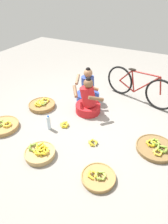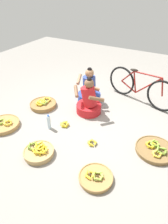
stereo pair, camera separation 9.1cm
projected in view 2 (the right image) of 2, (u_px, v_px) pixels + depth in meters
The scene contains 12 objects.
ground_plane at pixel (89, 121), 3.85m from camera, with size 10.00×10.00×0.00m, color gray.
vendor_woman_front at pixel (89, 102), 3.98m from camera, with size 0.75×0.52×0.79m.
vendor_woman_behind at pixel (89, 91), 4.37m from camera, with size 0.69×0.55×0.80m.
bicycle_leaning at pixel (140, 87), 4.28m from camera, with size 1.65×0.52×0.73m.
banana_basket_near_vendor at pixel (39, 152), 3.10m from camera, with size 0.49×0.49×0.16m.
banana_basket_near_bicycle at pixel (96, 177), 2.72m from camera, with size 0.49×0.49×0.13m.
banana_basket_back_left at pixel (155, 149), 3.16m from camera, with size 0.64×0.64×0.13m.
banana_basket_mid_right at pixel (43, 104), 4.27m from camera, with size 0.58×0.58×0.16m.
banana_basket_front_left at pixel (4, 124), 3.70m from camera, with size 0.59×0.59×0.15m.
loose_bananas_mid_left at pixel (65, 124), 3.73m from camera, with size 0.20×0.21×0.09m.
loose_bananas_front_center at pixel (92, 143), 3.31m from camera, with size 0.19×0.19×0.08m.
water_bottle at pixel (49, 122), 3.60m from camera, with size 0.07×0.07×0.30m.
Camera 2 is at (1.40, -2.72, 2.34)m, focal length 31.06 mm.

